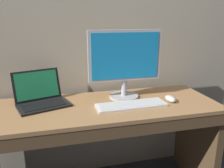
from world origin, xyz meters
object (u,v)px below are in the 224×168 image
Objects in this scene: laptop_black at (41,98)px; computer_mouse at (170,99)px; external_monitor at (125,61)px; wired_keyboard at (131,105)px.

laptop_black reaches higher than computer_mouse.
computer_mouse is (0.87, -0.16, -0.03)m from laptop_black.
laptop_black is at bearing 172.11° from computer_mouse.
external_monitor is 4.67× the size of computer_mouse.
laptop_black is 0.82× the size of wired_keyboard.
wired_keyboard is 4.23× the size of computer_mouse.
wired_keyboard is at bearing -173.44° from computer_mouse.
laptop_black reaches higher than wired_keyboard.
external_monitor reaches higher than computer_mouse.
external_monitor is (0.58, -0.01, 0.22)m from laptop_black.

